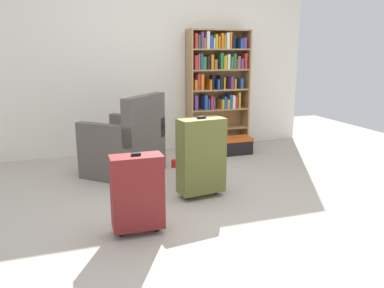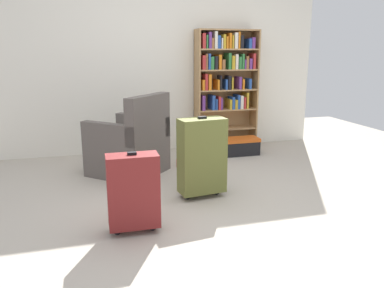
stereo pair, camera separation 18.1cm
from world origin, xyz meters
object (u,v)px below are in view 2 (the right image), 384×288
Objects in this scene: suitcase_olive at (202,156)px; storage_box at (241,146)px; armchair at (131,146)px; bookshelf at (225,81)px; suitcase_dark_red at (133,191)px; mug at (180,163)px.

storage_box is at bearing 54.22° from suitcase_olive.
storage_box is (1.50, 0.41, -0.20)m from armchair.
storage_box is (0.08, -0.42, -0.83)m from bookshelf.
suitcase_olive is (0.72, 0.57, 0.07)m from suitcase_dark_red.
suitcase_olive reaches higher than storage_box.
armchair is 1.07m from suitcase_olive.
mug is 1.04m from suitcase_olive.
suitcase_dark_red reaches higher than storage_box.
armchair is 1.57m from storage_box.
bookshelf is 2.56× the size of suitcase_dark_red.
mug is at bearing 7.16° from armchair.
bookshelf reaches higher than mug.
bookshelf reaches higher than armchair.
mug is 0.19× the size of suitcase_dark_red.
bookshelf is 1.44m from mug.
bookshelf is at bearing 30.23° from armchair.
suitcase_dark_red is at bearing -115.66° from mug.
storage_box is at bearing 48.53° from suitcase_dark_red.
bookshelf is at bearing 42.02° from mug.
suitcase_olive reaches higher than suitcase_dark_red.
armchair is 8.24× the size of mug.
bookshelf is 3.43× the size of storage_box.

